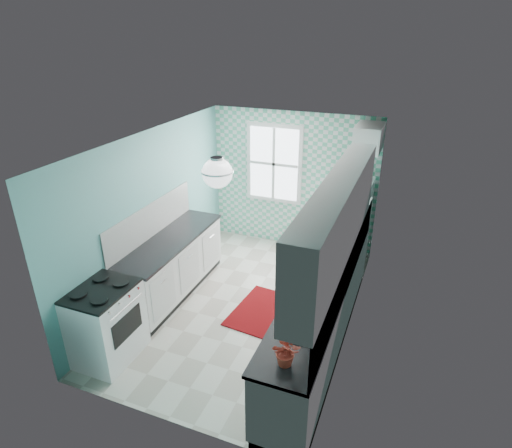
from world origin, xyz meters
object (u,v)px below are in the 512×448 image
at_px(fridge, 348,224).
at_px(stove, 106,322).
at_px(fruit_bowl, 300,331).
at_px(microwave, 353,172).
at_px(potted_plant, 287,352).
at_px(ceiling_light, 217,173).
at_px(sink, 337,254).

height_order(fridge, stove, fridge).
xyz_separation_m(fridge, stove, (-2.31, -3.39, -0.27)).
relative_size(stove, fruit_bowl, 3.55).
relative_size(stove, microwave, 2.03).
relative_size(fridge, potted_plant, 5.26).
xyz_separation_m(ceiling_light, microwave, (1.11, 2.59, -0.64)).
height_order(fridge, sink, fridge).
height_order(stove, microwave, microwave).
xyz_separation_m(fridge, sink, (0.09, -1.41, 0.16)).
xyz_separation_m(ceiling_light, sink, (1.20, 1.17, -1.39)).
bearing_deg(fridge, stove, -122.45).
height_order(ceiling_light, microwave, ceiling_light).
bearing_deg(stove, fridge, 58.01).
bearing_deg(fridge, fruit_bowl, -86.57).
relative_size(fruit_bowl, potted_plant, 0.93).
distance_m(ceiling_light, fruit_bowl, 1.92).
relative_size(sink, microwave, 1.11).
distance_m(fridge, stove, 4.11).
bearing_deg(potted_plant, fruit_bowl, 90.00).
xyz_separation_m(sink, microwave, (-0.09, 1.41, 0.75)).
height_order(ceiling_light, sink, ceiling_light).
bearing_deg(microwave, fruit_bowl, 93.43).
distance_m(fruit_bowl, potted_plant, 0.48).
distance_m(stove, potted_plant, 2.49).
xyz_separation_m(fruit_bowl, microwave, (-0.09, 3.24, 0.70)).
bearing_deg(potted_plant, ceiling_light, 137.16).
xyz_separation_m(sink, fruit_bowl, (-0.00, -1.82, 0.04)).
distance_m(fridge, potted_plant, 3.71).
bearing_deg(sink, ceiling_light, -133.26).
height_order(fruit_bowl, microwave, microwave).
relative_size(potted_plant, microwave, 0.61).
relative_size(fridge, microwave, 3.22).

